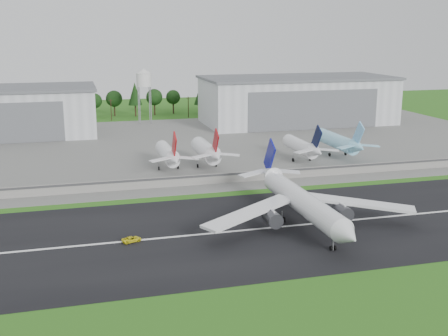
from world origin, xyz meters
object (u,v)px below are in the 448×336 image
object	(u,v)px
parked_jet_red_b	(208,151)
parked_jet_navy	(303,147)
ground_vehicle	(132,239)
parked_jet_skyblue	(340,142)
main_airliner	(304,208)
parked_jet_red_a	(169,155)

from	to	relation	value
parked_jet_red_b	parked_jet_navy	bearing A→B (deg)	-0.09
ground_vehicle	parked_jet_red_b	size ratio (longest dim) A/B	0.15
parked_jet_red_b	parked_jet_skyblue	xyz separation A→B (m)	(55.20, 4.98, -0.19)
main_airliner	ground_vehicle	size ratio (longest dim) A/B	12.34
parked_jet_navy	parked_jet_skyblue	bearing A→B (deg)	15.92
ground_vehicle	parked_jet_red_b	xyz separation A→B (m)	(34.81, 67.24, 5.54)
parked_jet_navy	main_airliner	bearing A→B (deg)	-112.92
main_airliner	ground_vehicle	xyz separation A→B (m)	(-44.03, -0.22, -4.13)
main_airliner	parked_jet_navy	xyz separation A→B (m)	(28.31, 66.96, 1.04)
ground_vehicle	parked_jet_skyblue	distance (m)	115.53
parked_jet_red_b	ground_vehicle	bearing A→B (deg)	-117.37
ground_vehicle	parked_jet_skyblue	size ratio (longest dim) A/B	0.13
ground_vehicle	parked_jet_red_b	bearing A→B (deg)	-45.59
ground_vehicle	parked_jet_navy	bearing A→B (deg)	-65.33
parked_jet_skyblue	main_airliner	bearing A→B (deg)	-122.57
parked_jet_red_a	main_airliner	bearing A→B (deg)	-70.62
parked_jet_red_b	parked_jet_navy	xyz separation A→B (m)	(37.53, -0.06, -0.37)
main_airliner	parked_jet_red_b	size ratio (longest dim) A/B	1.89
parked_jet_red_a	parked_jet_red_b	distance (m)	14.35
parked_jet_red_a	parked_jet_red_b	size ratio (longest dim) A/B	1.00
parked_jet_red_a	parked_jet_red_b	world-z (taller)	parked_jet_red_b
parked_jet_red_a	parked_jet_skyblue	bearing A→B (deg)	4.14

